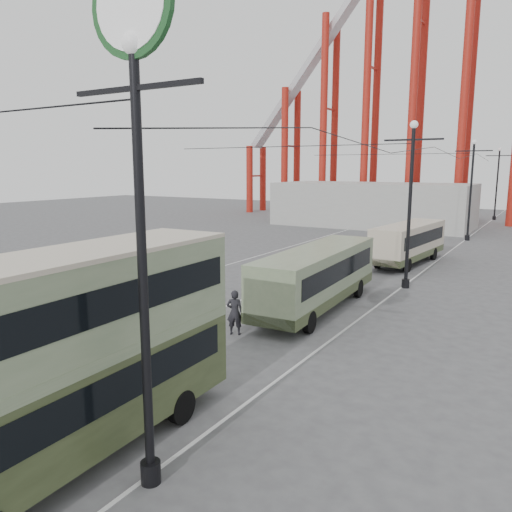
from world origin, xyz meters
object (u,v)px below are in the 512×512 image
Objects in this scene: single_decker_green at (318,275)px; pedestrian at (235,312)px; lamp_post_near at (136,112)px; double_decker_bus at (71,348)px; single_decker_cream at (409,241)px.

single_decker_green reaches higher than pedestrian.
double_decker_bus is at bearing -173.72° from lamp_post_near.
single_decker_green is at bearing -87.61° from single_decker_cream.
single_decker_cream is at bearing 84.62° from single_decker_green.
single_decker_green reaches higher than single_decker_cream.
lamp_post_near reaches higher than single_decker_cream.
double_decker_bus reaches higher than single_decker_cream.
lamp_post_near is 1.02× the size of single_decker_green.
double_decker_bus is 1.00× the size of single_decker_cream.
pedestrian is (-1.34, -5.22, -0.73)m from single_decker_green.
double_decker_bus reaches higher than pedestrian.
lamp_post_near is at bearing 92.22° from pedestrian.
single_decker_cream is at bearing 88.18° from double_decker_bus.
double_decker_bus is at bearing -85.17° from single_decker_cream.
lamp_post_near reaches higher than pedestrian.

